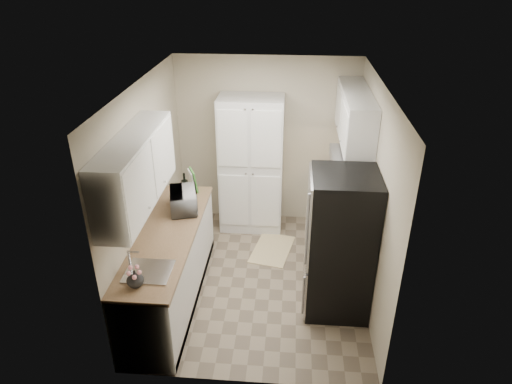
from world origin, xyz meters
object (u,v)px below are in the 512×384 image
(pantry_cabinet, at_px, (251,165))
(refrigerator, at_px, (340,245))
(wine_bottle, at_px, (185,188))
(toaster_oven, at_px, (338,172))
(microwave, at_px, (184,201))
(electric_range, at_px, (335,234))

(pantry_cabinet, relative_size, refrigerator, 1.18)
(wine_bottle, bearing_deg, pantry_cabinet, 51.80)
(refrigerator, bearing_deg, toaster_oven, 86.86)
(refrigerator, height_order, wine_bottle, refrigerator)
(wine_bottle, bearing_deg, microwave, -81.09)
(pantry_cabinet, xyz_separation_m, wine_bottle, (-0.75, -0.96, 0.09))
(electric_range, bearing_deg, pantry_cabinet, 141.78)
(microwave, distance_m, wine_bottle, 0.27)
(pantry_cabinet, distance_m, toaster_oven, 1.24)
(microwave, xyz_separation_m, toaster_oven, (1.93, 1.04, -0.02))
(microwave, relative_size, toaster_oven, 1.27)
(microwave, bearing_deg, toaster_oven, -76.64)
(pantry_cabinet, xyz_separation_m, microwave, (-0.71, -1.22, 0.05))
(wine_bottle, bearing_deg, electric_range, 0.90)
(pantry_cabinet, relative_size, toaster_oven, 5.45)
(electric_range, xyz_separation_m, wine_bottle, (-1.93, -0.03, 0.61))
(microwave, bearing_deg, electric_range, -95.85)
(electric_range, relative_size, microwave, 2.42)
(pantry_cabinet, relative_size, microwave, 4.29)
(electric_range, distance_m, toaster_oven, 0.92)
(electric_range, xyz_separation_m, refrigerator, (-0.03, -0.80, 0.37))
(refrigerator, xyz_separation_m, toaster_oven, (0.08, 1.54, 0.18))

